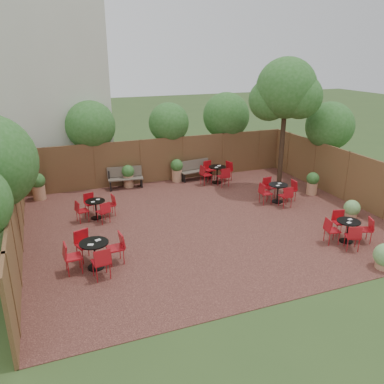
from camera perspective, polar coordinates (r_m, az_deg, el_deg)
name	(u,v)px	position (r m, az deg, el deg)	size (l,w,h in m)	color
ground	(206,222)	(13.89, 2.05, -4.37)	(80.00, 80.00, 0.00)	#354F23
courtyard_paving	(206,222)	(13.89, 2.05, -4.33)	(12.00, 10.00, 0.02)	#321914
fence_back	(163,160)	(18.00, -4.19, 4.65)	(12.00, 0.08, 2.00)	#52301E
fence_left	(17,221)	(12.57, -23.98, -3.87)	(0.08, 10.00, 2.00)	#52301E
fence_right	(346,176)	(16.71, 21.39, 2.11)	(0.08, 10.00, 2.00)	#52301E
neighbour_building	(47,89)	(19.71, -20.13, 13.72)	(5.00, 4.00, 8.00)	beige
overhang_foliage	(128,137)	(14.87, -9.19, 7.84)	(15.47, 10.35, 2.68)	#265A1D
courtyard_tree	(286,93)	(16.72, 13.41, 13.78)	(2.63, 2.53, 5.45)	black
park_bench_left	(125,177)	(17.36, -9.60, 2.11)	(1.54, 0.66, 0.92)	brown
park_bench_right	(195,170)	(18.25, 0.51, 3.24)	(1.52, 0.67, 0.91)	brown
bistro_tables	(209,206)	(14.08, 2.50, -2.06)	(9.12, 8.34, 0.90)	black
planters	(152,178)	(16.86, -5.83, 2.03)	(11.14, 4.23, 1.09)	#AF7957
low_shrubs	(378,237)	(13.35, 25.24, -5.85)	(2.33, 3.79, 0.72)	#AF7957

